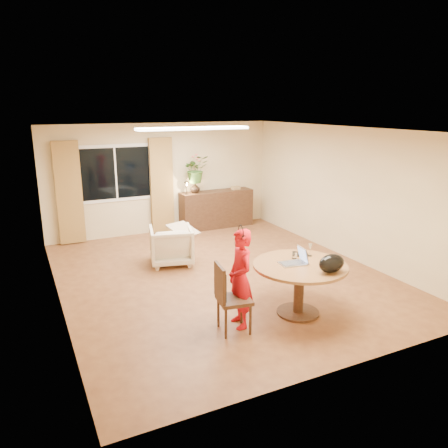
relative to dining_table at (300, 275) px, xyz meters
name	(u,v)px	position (x,y,z in m)	size (l,w,h in m)	color
floor	(221,275)	(-0.39, 1.85, -0.61)	(6.50, 6.50, 0.00)	brown
ceiling	(221,130)	(-0.39, 1.85, 1.99)	(6.50, 6.50, 0.00)	white
wall_back	(162,178)	(-0.39, 5.10, 0.69)	(5.50, 5.50, 0.00)	tan
wall_left	(53,224)	(-3.14, 1.85, 0.69)	(6.50, 6.50, 0.00)	tan
wall_right	(344,192)	(2.36, 1.85, 0.69)	(6.50, 6.50, 0.00)	tan
window	(116,173)	(-1.49, 5.08, 0.89)	(1.70, 0.03, 1.30)	white
curtain_left	(69,193)	(-2.54, 5.00, 0.53)	(0.55, 0.08, 2.25)	brown
curtain_right	(162,186)	(-0.44, 5.00, 0.53)	(0.55, 0.08, 2.25)	brown
ceiling_panel	(194,128)	(-0.39, 3.05, 1.95)	(2.20, 0.35, 0.05)	white
dining_table	(300,275)	(0.00, 0.00, 0.00)	(1.36, 1.36, 0.78)	brown
dining_chair	(234,298)	(-1.09, -0.04, -0.12)	(0.47, 0.43, 0.97)	#321B10
child	(240,279)	(-0.94, 0.06, 0.09)	(0.33, 0.51, 1.40)	#B70E15
laptop	(292,256)	(-0.10, 0.06, 0.29)	(0.38, 0.25, 0.25)	#B7B7BC
tumbler	(295,255)	(0.06, 0.23, 0.22)	(0.07, 0.07, 0.11)	white
wine_glass	(310,250)	(0.34, 0.23, 0.26)	(0.07, 0.07, 0.20)	white
pot_lid	(301,254)	(0.25, 0.33, 0.18)	(0.21, 0.21, 0.03)	white
handbag	(332,263)	(0.20, -0.45, 0.30)	(0.40, 0.23, 0.26)	black
armchair	(171,245)	(-0.99, 2.84, -0.24)	(0.79, 0.81, 0.74)	beige
throw	(183,226)	(-0.76, 2.78, 0.14)	(0.45, 0.55, 0.03)	beige
sideboard	(216,209)	(0.92, 4.86, -0.15)	(1.86, 0.45, 0.93)	#321B10
vase	(195,188)	(0.35, 4.86, 0.44)	(0.24, 0.24, 0.25)	black
bouquet	(196,169)	(0.38, 4.86, 0.89)	(0.59, 0.51, 0.66)	#336E29
book_stack	(236,188)	(1.46, 4.86, 0.36)	(0.21, 0.16, 0.09)	#97744D
desk_lamp	(187,188)	(0.11, 4.81, 0.47)	(0.13, 0.13, 0.31)	black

